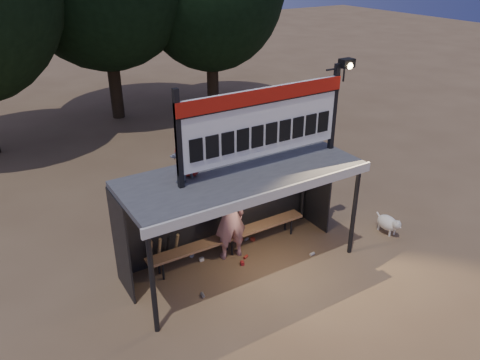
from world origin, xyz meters
name	(u,v)px	position (x,y,z in m)	size (l,w,h in m)	color
ground	(242,264)	(0.00, 0.00, 0.00)	(80.00, 80.00, 0.00)	brown
player	(230,217)	(-0.05, 0.42, 1.03)	(0.75, 0.49, 2.05)	silver
child_a	(180,154)	(-1.21, 0.26, 2.87)	(0.53, 0.41, 1.10)	slate
child_b	(187,150)	(-1.01, 0.40, 2.86)	(0.52, 0.34, 1.07)	#A52119
dugout_shelter	(236,187)	(0.00, 0.24, 1.85)	(5.10, 2.08, 2.32)	#3F3F42
scoreboard_assembly	(266,119)	(0.56, -0.01, 3.32)	(4.10, 0.27, 1.99)	black
bench	(229,237)	(0.00, 0.55, 0.43)	(4.00, 0.35, 0.48)	#936845
dog	(389,223)	(3.79, -0.78, 0.28)	(0.36, 0.81, 0.49)	white
bats	(163,251)	(-1.51, 0.82, 0.43)	(0.68, 0.35, 0.84)	#A7754E
litter	(237,257)	(0.04, 0.26, 0.04)	(2.92, 1.50, 0.08)	#AF301E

